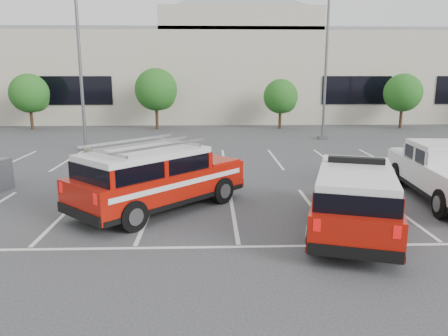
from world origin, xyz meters
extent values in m
plane|color=#323234|center=(0.00, 0.00, 0.00)|extent=(120.00, 120.00, 0.00)
cube|color=silver|center=(0.00, 4.50, 0.01)|extent=(23.00, 15.00, 0.01)
cube|color=beige|center=(0.00, 32.00, 4.00)|extent=(60.00, 15.00, 8.00)
cube|color=gray|center=(0.00, 32.00, 8.15)|extent=(60.00, 15.00, 0.30)
cube|color=beige|center=(2.00, 30.50, 9.00)|extent=(14.00, 12.00, 2.00)
cylinder|color=#3F2B19|center=(-15.00, 22.00, 0.84)|extent=(0.24, 0.24, 1.67)
sphere|color=#185115|center=(-15.00, 22.00, 2.88)|extent=(3.07, 3.07, 3.07)
sphere|color=#185115|center=(-14.60, 22.20, 2.42)|extent=(2.05, 2.05, 2.05)
cylinder|color=#3F2B19|center=(-5.00, 22.00, 0.92)|extent=(0.24, 0.24, 1.84)
sphere|color=#185115|center=(-5.00, 22.00, 3.16)|extent=(3.37, 3.37, 3.37)
sphere|color=#185115|center=(-4.60, 22.20, 2.65)|extent=(2.24, 2.24, 2.24)
cylinder|color=#3F2B19|center=(5.00, 22.00, 0.76)|extent=(0.24, 0.24, 1.51)
sphere|color=#185115|center=(5.00, 22.00, 2.60)|extent=(2.77, 2.77, 2.77)
sphere|color=#185115|center=(5.40, 22.20, 2.18)|extent=(1.85, 1.85, 1.85)
cylinder|color=#3F2B19|center=(15.00, 22.00, 0.84)|extent=(0.24, 0.24, 1.67)
sphere|color=#185115|center=(15.00, 22.00, 2.88)|extent=(3.07, 3.07, 3.07)
sphere|color=#185115|center=(15.40, 22.20, 2.42)|extent=(2.05, 2.05, 2.05)
cube|color=#59595E|center=(-8.00, 12.00, 0.10)|extent=(0.60, 0.60, 0.20)
cylinder|color=#59595E|center=(-8.00, 12.00, 5.00)|extent=(0.18, 0.18, 10.00)
cube|color=#59595E|center=(7.00, 16.00, 0.10)|extent=(0.60, 0.60, 0.20)
cylinder|color=#59595E|center=(7.00, 16.00, 5.00)|extent=(0.18, 0.18, 10.00)
cube|color=#981107|center=(3.35, -1.67, 0.81)|extent=(3.77, 6.20, 0.89)
cube|color=black|center=(3.19, -2.18, 1.49)|extent=(3.10, 4.53, 0.47)
cube|color=silver|center=(3.19, -2.18, 1.80)|extent=(3.04, 4.44, 0.17)
cube|color=black|center=(3.46, -1.31, 1.97)|extent=(1.59, 0.75, 0.16)
cube|color=silver|center=(7.61, 1.18, 0.84)|extent=(2.76, 6.59, 0.93)
cube|color=black|center=(7.66, 1.76, 1.55)|extent=(2.23, 2.44, 0.49)
cube|color=silver|center=(7.66, 1.76, 1.88)|extent=(2.18, 2.39, 0.18)
cube|color=#981107|center=(-2.40, 0.50, 0.87)|extent=(5.71, 5.79, 0.96)
cube|color=black|center=(-2.80, 0.09, 1.60)|extent=(4.30, 4.35, 0.50)
cube|color=silver|center=(-2.80, 0.09, 1.95)|extent=(4.22, 4.26, 0.18)
cube|color=#A5A5A8|center=(-2.80, 0.09, 2.27)|extent=(4.07, 4.11, 0.07)
camera|label=1|loc=(-0.73, -13.44, 4.40)|focal=35.00mm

